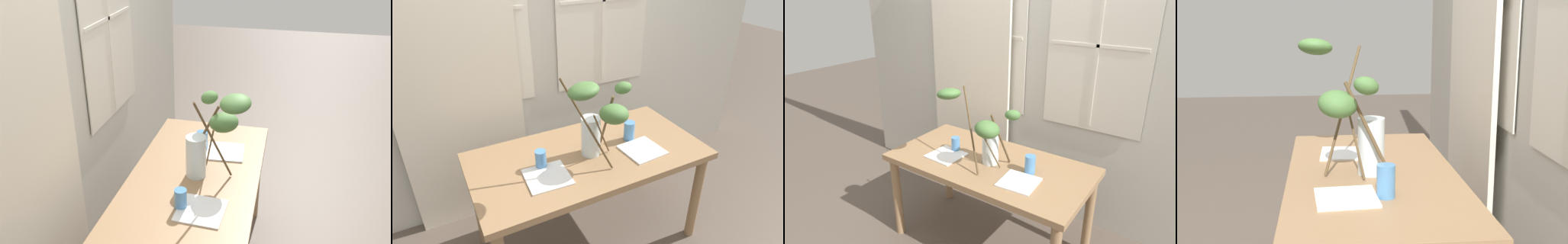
{
  "view_description": "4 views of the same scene",
  "coord_description": "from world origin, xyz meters",
  "views": [
    {
      "loc": [
        -2.14,
        -0.5,
        2.16
      ],
      "look_at": [
        -0.01,
        -0.01,
        1.12
      ],
      "focal_mm": 39.69,
      "sensor_mm": 36.0,
      "label": 1
    },
    {
      "loc": [
        -0.84,
        -1.59,
        1.97
      ],
      "look_at": [
        -0.02,
        -0.04,
        1.0
      ],
      "focal_mm": 30.94,
      "sensor_mm": 36.0,
      "label": 2
    },
    {
      "loc": [
        1.26,
        -1.92,
        1.99
      ],
      "look_at": [
        -0.07,
        -0.03,
        1.06
      ],
      "focal_mm": 31.91,
      "sensor_mm": 36.0,
      "label": 3
    },
    {
      "loc": [
        2.22,
        -0.21,
        1.46
      ],
      "look_at": [
        -0.01,
        0.0,
        0.98
      ],
      "focal_mm": 46.96,
      "sensor_mm": 36.0,
      "label": 4
    }
  ],
  "objects": [
    {
      "name": "curtain_sheer_side",
      "position": [
        -0.65,
        0.64,
        1.28
      ],
      "size": [
        0.85,
        0.03,
        2.55
      ],
      "primitive_type": "cube",
      "color": "silver",
      "rests_on": "ground"
    },
    {
      "name": "plate_square_left",
      "position": [
        -0.33,
        -0.11,
        0.75
      ],
      "size": [
        0.26,
        0.26,
        0.01
      ],
      "primitive_type": "cube",
      "rotation": [
        0.0,
        0.0,
        -0.06
      ],
      "color": "white",
      "rests_on": "dining_table"
    },
    {
      "name": "drinking_glass_blue_right",
      "position": [
        0.32,
        0.02,
        0.82
      ],
      "size": [
        0.07,
        0.07,
        0.13
      ],
      "primitive_type": "cylinder",
      "color": "#4C84BC",
      "rests_on": "dining_table"
    },
    {
      "name": "dining_table",
      "position": [
        0.0,
        0.0,
        0.65
      ],
      "size": [
        1.5,
        0.77,
        0.75
      ],
      "color": "#93704C",
      "rests_on": "ground"
    },
    {
      "name": "plate_square_right",
      "position": [
        0.33,
        -0.14,
        0.76
      ],
      "size": [
        0.26,
        0.26,
        0.01
      ],
      "primitive_type": "cube",
      "rotation": [
        0.0,
        0.0,
        0.07
      ],
      "color": "white",
      "rests_on": "dining_table"
    },
    {
      "name": "vase_with_branches",
      "position": [
        0.02,
        -0.1,
        1.03
      ],
      "size": [
        0.55,
        0.44,
        0.62
      ],
      "color": "silver",
      "rests_on": "dining_table"
    },
    {
      "name": "drinking_glass_blue_left",
      "position": [
        -0.32,
        0.0,
        0.81
      ],
      "size": [
        0.07,
        0.07,
        0.11
      ],
      "primitive_type": "cylinder",
      "color": "#4C84BC",
      "rests_on": "dining_table"
    }
  ]
}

